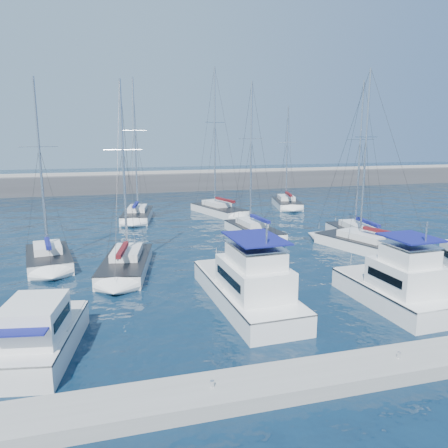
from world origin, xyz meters
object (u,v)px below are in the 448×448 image
object	(u,v)px
motor_yacht_port_inner	(248,287)
sailboat_mid_c	(253,231)
sailboat_mid_b	(126,264)
motor_yacht_port_outer	(41,337)
sailboat_back_a	(137,215)
sailboat_mid_a	(48,258)
motor_yacht_stbd_inner	(397,288)
sailboat_back_b	(219,210)
sailboat_back_c	(287,203)
sailboat_mid_e	(359,234)
sailboat_mid_d	(368,245)

from	to	relation	value
motor_yacht_port_inner	sailboat_mid_c	distance (m)	17.82
motor_yacht_port_inner	sailboat_mid_b	bearing A→B (deg)	124.15
motor_yacht_port_outer	sailboat_back_a	size ratio (longest dim) A/B	0.43
sailboat_back_a	sailboat_mid_b	bearing A→B (deg)	-85.98
motor_yacht_port_outer	sailboat_mid_a	bearing A→B (deg)	104.93
motor_yacht_port_outer	motor_yacht_stbd_inner	size ratio (longest dim) A/B	0.89
sailboat_back_b	sailboat_back_c	xyz separation A→B (m)	(10.31, 2.63, -0.03)
sailboat_mid_e	sailboat_back_a	distance (m)	24.83
sailboat_mid_b	sailboat_mid_e	bearing A→B (deg)	21.39
sailboat_mid_d	motor_yacht_port_inner	bearing A→B (deg)	-165.90
sailboat_back_a	sailboat_back_b	distance (m)	10.12
sailboat_mid_d	sailboat_back_c	distance (m)	23.42
sailboat_mid_d	sailboat_back_c	size ratio (longest dim) A/B	1.10
motor_yacht_port_inner	sailboat_mid_e	world-z (taller)	sailboat_mid_e
sailboat_mid_d	sailboat_mid_e	bearing A→B (deg)	49.49
sailboat_mid_b	motor_yacht_stbd_inner	bearing A→B (deg)	-26.04
sailboat_mid_a	sailboat_back_a	xyz separation A→B (m)	(7.93, 16.51, 0.02)
sailboat_mid_c	sailboat_back_b	bearing A→B (deg)	85.18
motor_yacht_port_inner	sailboat_mid_a	distance (m)	16.77
sailboat_mid_a	sailboat_mid_d	xyz separation A→B (m)	(25.61, -3.07, -0.02)
motor_yacht_port_outer	sailboat_back_b	world-z (taller)	sailboat_back_b
motor_yacht_port_inner	sailboat_mid_c	size ratio (longest dim) A/B	0.72
sailboat_mid_a	sailboat_back_a	size ratio (longest dim) A/B	0.86
sailboat_mid_d	sailboat_mid_a	bearing A→B (deg)	154.85
motor_yacht_port_outer	sailboat_mid_d	size ratio (longest dim) A/B	0.46
sailboat_mid_d	motor_yacht_port_outer	bearing A→B (deg)	-172.44
motor_yacht_stbd_inner	sailboat_back_a	distance (m)	32.92
sailboat_back_b	sailboat_back_c	distance (m)	10.64
motor_yacht_port_inner	sailboat_mid_b	xyz separation A→B (m)	(-6.38, 8.66, -0.62)
motor_yacht_port_inner	sailboat_mid_e	bearing A→B (deg)	37.30
sailboat_mid_d	sailboat_back_c	xyz separation A→B (m)	(2.70, 23.26, 0.01)
motor_yacht_port_outer	sailboat_back_a	world-z (taller)	sailboat_back_a
motor_yacht_port_outer	sailboat_mid_e	xyz separation A→B (m)	(25.94, 15.72, -0.42)
motor_yacht_stbd_inner	sailboat_back_b	distance (m)	31.71
motor_yacht_port_outer	sailboat_back_a	distance (m)	32.09
sailboat_mid_c	sailboat_mid_a	bearing A→B (deg)	-170.28
sailboat_mid_c	sailboat_mid_e	xyz separation A→B (m)	(9.04, -4.12, -0.01)
motor_yacht_port_inner	sailboat_mid_d	bearing A→B (deg)	30.18
motor_yacht_port_outer	sailboat_back_a	xyz separation A→B (m)	(6.67, 31.39, -0.40)
motor_yacht_port_inner	sailboat_back_a	bearing A→B (deg)	95.90
sailboat_mid_b	motor_yacht_port_inner	bearing A→B (deg)	-42.52
sailboat_back_b	motor_yacht_port_inner	bearing A→B (deg)	-119.02
sailboat_mid_d	sailboat_back_a	distance (m)	26.38
sailboat_mid_a	sailboat_mid_d	bearing A→B (deg)	-15.61
motor_yacht_port_outer	sailboat_mid_a	world-z (taller)	sailboat_mid_a
motor_yacht_stbd_inner	sailboat_mid_b	bearing A→B (deg)	140.80
sailboat_mid_a	sailboat_back_c	distance (m)	34.77
motor_yacht_port_outer	sailboat_back_b	distance (m)	36.50
motor_yacht_port_outer	sailboat_mid_b	size ratio (longest dim) A/B	0.50
motor_yacht_port_outer	sailboat_mid_c	xyz separation A→B (m)	(16.90, 19.85, -0.42)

